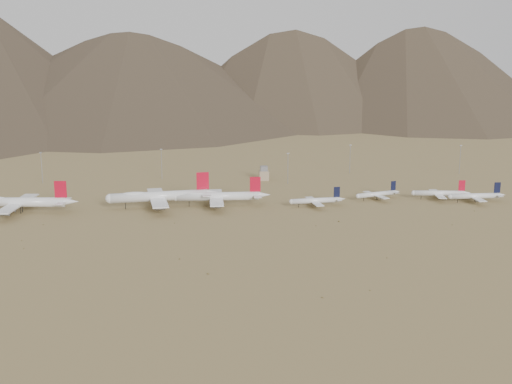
{
  "coord_description": "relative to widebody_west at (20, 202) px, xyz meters",
  "views": [
    {
      "loc": [
        -24.4,
        -406.34,
        105.7
      ],
      "look_at": [
        15.23,
        30.0,
        9.7
      ],
      "focal_mm": 45.0,
      "sensor_mm": 36.0,
      "label": 1
    }
  ],
  "objects": [
    {
      "name": "narrowbody_d",
      "position": [
        317.64,
        2.78,
        -2.95
      ],
      "size": [
        43.23,
        30.86,
        14.26
      ],
      "rotation": [
        0.0,
        0.0,
        0.02
      ],
      "color": "silver",
      "rests_on": "ground"
    },
    {
      "name": "widebody_west",
      "position": [
        0.0,
        0.0,
        0.0
      ],
      "size": [
        73.87,
        57.16,
        21.97
      ],
      "rotation": [
        0.0,
        0.0,
        -0.1
      ],
      "color": "silver",
      "rests_on": "ground"
    },
    {
      "name": "control_tower",
      "position": [
        174.16,
        97.13,
        -2.26
      ],
      "size": [
        8.0,
        8.0,
        12.0
      ],
      "color": "#9B8569",
      "rests_on": "ground"
    },
    {
      "name": "narrowbody_c",
      "position": [
        295.24,
        14.02,
        -2.94
      ],
      "size": [
        43.18,
        31.27,
        14.28
      ],
      "rotation": [
        0.0,
        0.0,
        -0.12
      ],
      "color": "silver",
      "rests_on": "ground"
    },
    {
      "name": "mast_far_west",
      "position": [
        -8.42,
        101.21,
        6.63
      ],
      "size": [
        2.0,
        0.6,
        25.7
      ],
      "color": "gray",
      "rests_on": "ground"
    },
    {
      "name": "mast_east",
      "position": [
        253.45,
        121.43,
        6.63
      ],
      "size": [
        2.0,
        0.6,
        25.7
      ],
      "color": "gray",
      "rests_on": "ground"
    },
    {
      "name": "mast_west",
      "position": [
        88.44,
        111.03,
        6.63
      ],
      "size": [
        2.0,
        0.6,
        25.7
      ],
      "color": "gray",
      "rests_on": "ground"
    },
    {
      "name": "mast_far_east",
      "position": [
        349.36,
        109.8,
        6.63
      ],
      "size": [
        2.0,
        0.6,
        25.7
      ],
      "color": "gray",
      "rests_on": "ground"
    },
    {
      "name": "ground",
      "position": [
        144.16,
        -22.87,
        -7.57
      ],
      "size": [
        3000.0,
        3000.0,
        0.0
      ],
      "primitive_type": "plane",
      "color": "#A08753",
      "rests_on": "ground"
    },
    {
      "name": "widebody_centre",
      "position": [
        92.5,
        7.15,
        0.56
      ],
      "size": [
        79.15,
        61.52,
        23.6
      ],
      "rotation": [
        0.0,
        0.0,
        0.13
      ],
      "color": "silver",
      "rests_on": "ground"
    },
    {
      "name": "mast_centre",
      "position": [
        192.03,
        79.58,
        6.63
      ],
      "size": [
        2.0,
        0.6,
        25.7
      ],
      "color": "gray",
      "rests_on": "ground"
    },
    {
      "name": "narrowbody_b",
      "position": [
        249.64,
        17.66,
        -3.48
      ],
      "size": [
        36.68,
        27.36,
        12.6
      ],
      "rotation": [
        0.0,
        0.0,
        0.33
      ],
      "color": "silver",
      "rests_on": "ground"
    },
    {
      "name": "desert_scrub",
      "position": [
        171.1,
        -103.78,
        -7.27
      ],
      "size": [
        409.57,
        158.23,
        0.92
      ],
      "color": "brown",
      "rests_on": "ground"
    },
    {
      "name": "widebody_east",
      "position": [
        132.89,
        7.87,
        -0.55
      ],
      "size": [
        68.62,
        52.43,
        20.38
      ],
      "rotation": [
        0.0,
        0.0,
        -0.01
      ],
      "color": "silver",
      "rests_on": "ground"
    },
    {
      "name": "mountain_ridge",
      "position": [
        144.16,
        877.13,
        142.43
      ],
      "size": [
        4400.0,
        1000.0,
        300.0
      ],
      "color": "brown",
      "rests_on": "ground"
    },
    {
      "name": "narrowbody_a",
      "position": [
        201.21,
        -0.02,
        -3.21
      ],
      "size": [
        40.72,
        29.47,
        13.46
      ],
      "rotation": [
        0.0,
        0.0,
        0.11
      ],
      "color": "silver",
      "rests_on": "ground"
    }
  ]
}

